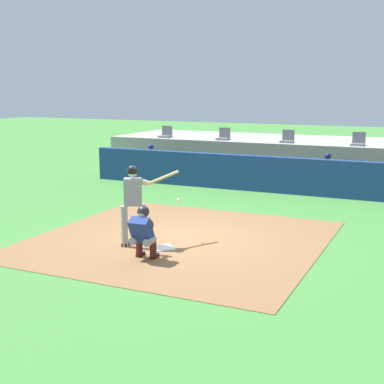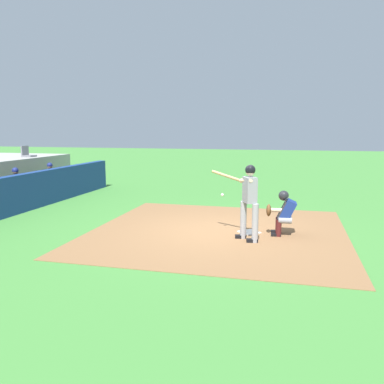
% 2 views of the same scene
% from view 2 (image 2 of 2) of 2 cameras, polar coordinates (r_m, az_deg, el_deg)
% --- Properties ---
extents(ground_plane, '(80.00, 80.00, 0.00)m').
position_cam_2_polar(ground_plane, '(10.43, 3.75, -5.58)').
color(ground_plane, '#428438').
extents(dirt_infield, '(6.40, 6.40, 0.01)m').
position_cam_2_polar(dirt_infield, '(10.43, 3.75, -5.55)').
color(dirt_infield, olive).
rests_on(dirt_infield, ground).
extents(home_plate, '(0.62, 0.62, 0.02)m').
position_cam_2_polar(home_plate, '(10.31, 8.15, -5.68)').
color(home_plate, white).
rests_on(home_plate, dirt_infield).
extents(batter_at_plate, '(0.87, 1.26, 1.80)m').
position_cam_2_polar(batter_at_plate, '(9.43, 8.07, -0.78)').
color(batter_at_plate, '#99999E').
rests_on(batter_at_plate, ground).
extents(catcher_crouched, '(0.50, 1.89, 1.13)m').
position_cam_2_polar(catcher_crouched, '(10.12, 12.80, -2.71)').
color(catcher_crouched, gray).
rests_on(catcher_crouched, ground).
extents(dugout_wall, '(13.00, 0.30, 1.20)m').
position_cam_2_polar(dugout_wall, '(13.10, -25.44, -0.75)').
color(dugout_wall, navy).
rests_on(dugout_wall, ground).
extents(dugout_player_1, '(0.49, 0.70, 1.30)m').
position_cam_2_polar(dugout_player_1, '(15.07, -23.38, 0.86)').
color(dugout_player_1, '#939399').
rests_on(dugout_player_1, ground).
extents(dugout_player_2, '(0.49, 0.70, 1.30)m').
position_cam_2_polar(dugout_player_2, '(16.72, -19.16, 1.84)').
color(dugout_player_2, '#939399').
rests_on(dugout_player_2, ground).
extents(stadium_seat_4, '(0.46, 0.46, 0.48)m').
position_cam_2_polar(stadium_seat_4, '(18.84, -22.40, 5.05)').
color(stadium_seat_4, slate).
rests_on(stadium_seat_4, stands_platform).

